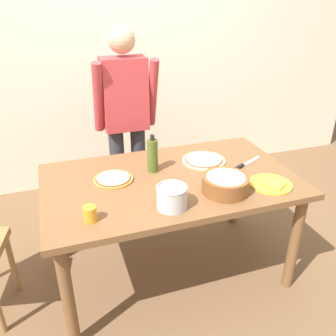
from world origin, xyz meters
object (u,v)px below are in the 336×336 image
at_px(olive_oil_bottle, 153,155).
at_px(cup_orange, 90,214).
at_px(pizza_cooked_on_tray, 113,179).
at_px(steel_pot, 172,197).
at_px(pizza_raw_on_board, 204,160).
at_px(plate_with_slice, 271,184).
at_px(person_cook, 126,117).
at_px(dining_table, 170,191).
at_px(popcorn_bowl, 226,182).
at_px(chef_knife, 245,164).

height_order(olive_oil_bottle, cup_orange, olive_oil_bottle).
bearing_deg(pizza_cooked_on_tray, steel_pot, -58.93).
distance_m(pizza_raw_on_board, plate_with_slice, 0.51).
distance_m(person_cook, olive_oil_bottle, 0.62).
xyz_separation_m(plate_with_slice, cup_orange, (-1.10, -0.02, 0.03)).
distance_m(dining_table, pizza_cooked_on_tray, 0.38).
bearing_deg(cup_orange, person_cook, 67.79).
distance_m(pizza_raw_on_board, popcorn_bowl, 0.43).
height_order(pizza_cooked_on_tray, popcorn_bowl, popcorn_bowl).
height_order(dining_table, steel_pot, steel_pot).
height_order(popcorn_bowl, olive_oil_bottle, olive_oil_bottle).
relative_size(olive_oil_bottle, steel_pot, 1.48).
distance_m(person_cook, pizza_raw_on_board, 0.74).
bearing_deg(steel_pot, popcorn_bowl, 9.42).
xyz_separation_m(person_cook, chef_knife, (0.66, -0.74, -0.17)).
bearing_deg(pizza_cooked_on_tray, plate_with_slice, -22.49).
distance_m(plate_with_slice, steel_pot, 0.66).
bearing_deg(pizza_cooked_on_tray, chef_knife, -4.96).
distance_m(pizza_cooked_on_tray, olive_oil_bottle, 0.30).
relative_size(pizza_raw_on_board, steel_pot, 1.75).
distance_m(plate_with_slice, olive_oil_bottle, 0.77).
bearing_deg(popcorn_bowl, steel_pot, -170.58).
xyz_separation_m(pizza_cooked_on_tray, steel_pot, (0.25, -0.41, 0.06)).
bearing_deg(plate_with_slice, pizza_raw_on_board, 119.69).
bearing_deg(steel_pot, cup_orange, 178.39).
bearing_deg(popcorn_bowl, chef_knife, 43.38).
bearing_deg(pizza_raw_on_board, popcorn_bowl, -96.66).
xyz_separation_m(cup_orange, chef_knife, (1.09, 0.32, -0.04)).
distance_m(steel_pot, cup_orange, 0.44).
bearing_deg(cup_orange, pizza_cooked_on_tray, 64.00).
relative_size(dining_table, olive_oil_bottle, 6.25).
bearing_deg(person_cook, pizza_cooked_on_tray, -109.83).
height_order(dining_table, pizza_raw_on_board, pizza_raw_on_board).
bearing_deg(chef_knife, pizza_raw_on_board, 148.74).
xyz_separation_m(steel_pot, cup_orange, (-0.44, 0.01, -0.02)).
distance_m(dining_table, steel_pot, 0.37).
relative_size(plate_with_slice, cup_orange, 3.06).
height_order(dining_table, pizza_cooked_on_tray, pizza_cooked_on_tray).
height_order(dining_table, person_cook, person_cook).
distance_m(pizza_raw_on_board, cup_orange, 0.97).
relative_size(steel_pot, cup_orange, 2.04).
bearing_deg(person_cook, pizza_raw_on_board, -55.08).
bearing_deg(popcorn_bowl, cup_orange, -176.66).
distance_m(pizza_raw_on_board, pizza_cooked_on_tray, 0.66).
distance_m(cup_orange, chef_knife, 1.14).
distance_m(popcorn_bowl, olive_oil_bottle, 0.52).
bearing_deg(olive_oil_bottle, plate_with_slice, -33.50).
xyz_separation_m(dining_table, steel_pot, (-0.10, -0.32, 0.16)).
distance_m(popcorn_bowl, steel_pot, 0.36).
relative_size(plate_with_slice, popcorn_bowl, 0.93).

